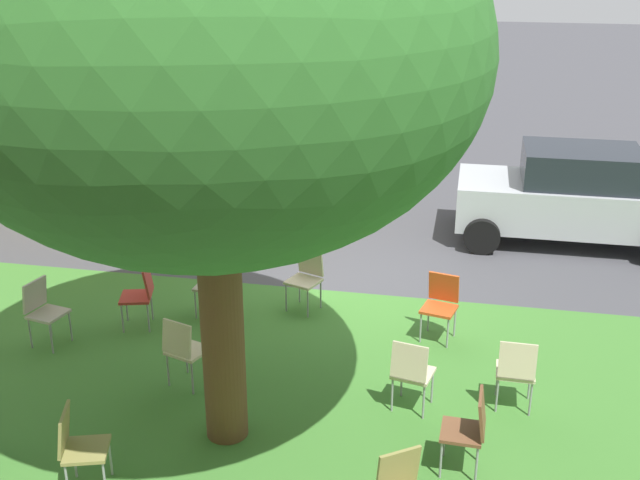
{
  "coord_description": "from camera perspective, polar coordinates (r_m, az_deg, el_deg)",
  "views": [
    {
      "loc": [
        -1.73,
        10.5,
        4.95
      ],
      "look_at": [
        0.13,
        1.22,
        1.21
      ],
      "focal_mm": 43.45,
      "sensor_mm": 36.0,
      "label": 1
    }
  ],
  "objects": [
    {
      "name": "ground",
      "position": [
        11.73,
        1.77,
        -3.42
      ],
      "size": [
        80.0,
        80.0,
        0.0
      ],
      "primitive_type": "plane",
      "color": "#424247"
    },
    {
      "name": "chair_3",
      "position": [
        10.85,
        -1.03,
        -2.56
      ],
      "size": [
        0.53,
        0.54,
        0.88
      ],
      "color": "beige",
      "rests_on": "ground"
    },
    {
      "name": "chair_2",
      "position": [
        10.74,
        -7.68,
        -3.03
      ],
      "size": [
        0.45,
        0.45,
        0.88
      ],
      "color": "#ADA393",
      "rests_on": "ground"
    },
    {
      "name": "chair_0",
      "position": [
        7.84,
        10.96,
        -13.3
      ],
      "size": [
        0.44,
        0.44,
        0.88
      ],
      "color": "brown",
      "rests_on": "ground"
    },
    {
      "name": "parked_car",
      "position": [
        13.84,
        17.98,
        3.18
      ],
      "size": [
        3.7,
        1.92,
        1.65
      ],
      "color": "#ADB2B7",
      "rests_on": "ground"
    },
    {
      "name": "school_bus",
      "position": [
        16.77,
        -21.57,
        9.08
      ],
      "size": [
        10.4,
        2.8,
        2.88
      ],
      "color": "yellow",
      "rests_on": "ground"
    },
    {
      "name": "chair_7",
      "position": [
        7.82,
        -17.41,
        -14.11
      ],
      "size": [
        0.53,
        0.52,
        0.88
      ],
      "color": "olive",
      "rests_on": "ground"
    },
    {
      "name": "street_tree",
      "position": [
        7.06,
        -8.25,
        13.47
      ],
      "size": [
        5.01,
        5.01,
        5.85
      ],
      "color": "brown",
      "rests_on": "ground"
    },
    {
      "name": "chair_9",
      "position": [
        10.19,
        8.88,
        -4.5
      ],
      "size": [
        0.5,
        0.51,
        0.88
      ],
      "color": "#C64C1E",
      "rests_on": "ground"
    },
    {
      "name": "chair_11",
      "position": [
        9.15,
        -10.0,
        -7.79
      ],
      "size": [
        0.53,
        0.53,
        0.88
      ],
      "color": "beige",
      "rests_on": "ground"
    },
    {
      "name": "chair_4",
      "position": [
        10.53,
        -19.73,
        -4.7
      ],
      "size": [
        0.5,
        0.49,
        0.88
      ],
      "color": "#ADA393",
      "rests_on": "ground"
    },
    {
      "name": "chair_8",
      "position": [
        8.64,
        6.76,
        -9.49
      ],
      "size": [
        0.5,
        0.5,
        0.88
      ],
      "color": "beige",
      "rests_on": "ground"
    },
    {
      "name": "chair_10",
      "position": [
        10.62,
        -13.06,
        -3.71
      ],
      "size": [
        0.52,
        0.51,
        0.88
      ],
      "color": "#B7332D",
      "rests_on": "ground"
    },
    {
      "name": "chair_5",
      "position": [
        8.87,
        14.25,
        -9.17
      ],
      "size": [
        0.43,
        0.43,
        0.88
      ],
      "color": "beige",
      "rests_on": "ground"
    },
    {
      "name": "grass_verge",
      "position": [
        8.98,
        -1.73,
        -11.87
      ],
      "size": [
        48.0,
        6.0,
        0.01
      ],
      "primitive_type": "cube",
      "color": "#3D752D",
      "rests_on": "ground"
    }
  ]
}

